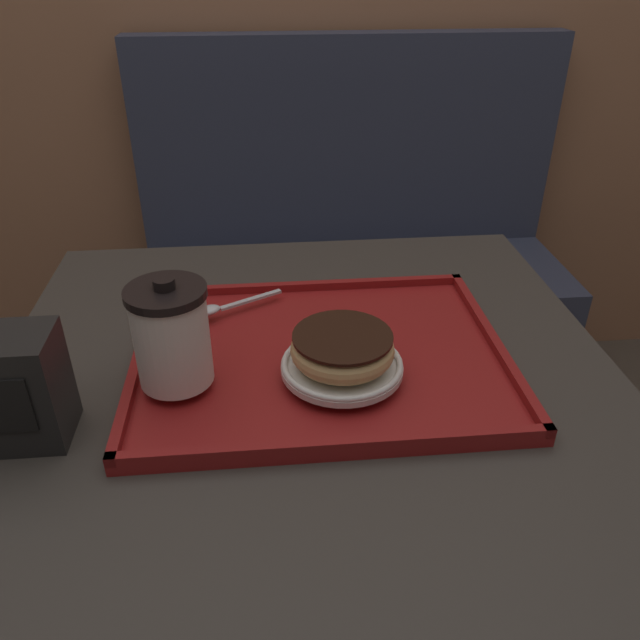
{
  "coord_description": "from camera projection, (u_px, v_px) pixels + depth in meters",
  "views": [
    {
      "loc": [
        -0.05,
        -0.64,
        1.19
      ],
      "look_at": [
        0.02,
        0.02,
        0.78
      ],
      "focal_mm": 35.0,
      "sensor_mm": 36.0,
      "label": 1
    }
  ],
  "objects": [
    {
      "name": "plate_with_chocolate_donut",
      "position": [
        342.0,
        365.0,
        0.75
      ],
      "size": [
        0.15,
        0.15,
        0.01
      ],
      "color": "white",
      "rests_on": "serving_tray"
    },
    {
      "name": "serving_tray",
      "position": [
        320.0,
        357.0,
        0.81
      ],
      "size": [
        0.47,
        0.37,
        0.02
      ],
      "color": "maroon",
      "rests_on": "cafe_table"
    },
    {
      "name": "spoon",
      "position": [
        220.0,
        307.0,
        0.88
      ],
      "size": [
        0.12,
        0.08,
        0.01
      ],
      "rotation": [
        0.0,
        0.0,
        3.63
      ],
      "color": "silver",
      "rests_on": "serving_tray"
    },
    {
      "name": "booth_bench",
      "position": [
        351.0,
        304.0,
        1.76
      ],
      "size": [
        1.11,
        0.44,
        1.0
      ],
      "color": "#33384C",
      "rests_on": "ground_plane"
    },
    {
      "name": "donut_chocolate_glazed",
      "position": [
        342.0,
        348.0,
        0.74
      ],
      "size": [
        0.12,
        0.12,
        0.04
      ],
      "color": "#DBB270",
      "rests_on": "plate_with_chocolate_donut"
    },
    {
      "name": "coffee_cup_front",
      "position": [
        171.0,
        335.0,
        0.71
      ],
      "size": [
        0.09,
        0.09,
        0.13
      ],
      "color": "white",
      "rests_on": "serving_tray"
    },
    {
      "name": "napkin_dispenser",
      "position": [
        16.0,
        388.0,
        0.66
      ],
      "size": [
        0.1,
        0.08,
        0.13
      ],
      "color": "black",
      "rests_on": "cafe_table"
    },
    {
      "name": "cafe_table",
      "position": [
        310.0,
        477.0,
        0.89
      ],
      "size": [
        0.8,
        0.81,
        0.72
      ],
      "color": "#38332D",
      "rests_on": "ground_plane"
    }
  ]
}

